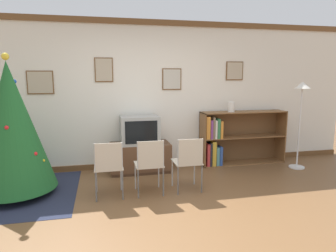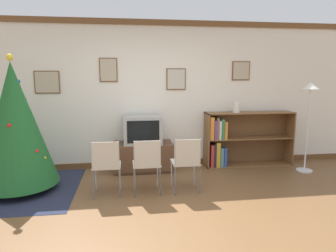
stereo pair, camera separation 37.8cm
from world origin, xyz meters
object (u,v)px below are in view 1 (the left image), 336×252
object	(u,v)px
television	(140,130)
folding_chair_right	(188,161)
christmas_tree	(11,127)
folding_chair_left	(109,166)
tv_console	(140,157)
bookshelf	(229,139)
vase	(231,107)
folding_chair_center	(150,163)
standing_lamp	(301,102)

from	to	relation	value
television	folding_chair_right	xyz separation A→B (m)	(0.58, -1.10, -0.29)
christmas_tree	folding_chair_left	xyz separation A→B (m)	(1.31, -0.42, -0.53)
tv_console	bookshelf	bearing A→B (deg)	3.22
television	vase	size ratio (longest dim) A/B	3.45
folding_chair_center	television	bearing A→B (deg)	90.00
folding_chair_left	television	bearing A→B (deg)	62.43
christmas_tree	folding_chair_left	world-z (taller)	christmas_tree
tv_console	folding_chair_right	size ratio (longest dim) A/B	1.30
folding_chair_right	vase	bearing A→B (deg)	44.80
folding_chair_left	christmas_tree	bearing A→B (deg)	162.41
christmas_tree	bookshelf	world-z (taller)	christmas_tree
folding_chair_left	vase	xyz separation A→B (m)	(2.34, 1.18, 0.65)
folding_chair_center	standing_lamp	size ratio (longest dim) A/B	0.51
folding_chair_right	vase	world-z (taller)	vase
tv_console	folding_chair_left	bearing A→B (deg)	-117.52
tv_console	folding_chair_left	distance (m)	1.27
folding_chair_right	bookshelf	xyz separation A→B (m)	(1.18, 1.21, 0.02)
folding_chair_center	standing_lamp	xyz separation A→B (m)	(2.90, 0.68, 0.76)
tv_console	christmas_tree	bearing A→B (deg)	-159.86
folding_chair_left	bookshelf	size ratio (longest dim) A/B	0.49
christmas_tree	standing_lamp	size ratio (longest dim) A/B	1.25
vase	standing_lamp	bearing A→B (deg)	-24.00
tv_console	folding_chair_center	xyz separation A→B (m)	(0.00, -1.11, 0.21)
vase	standing_lamp	world-z (taller)	standing_lamp
tv_console	folding_chair_center	world-z (taller)	folding_chair_center
folding_chair_center	vase	bearing A→B (deg)	33.77
folding_chair_center	folding_chair_right	distance (m)	0.58
folding_chair_right	bookshelf	distance (m)	1.69
folding_chair_right	bookshelf	bearing A→B (deg)	45.66
television	vase	distance (m)	1.80
bookshelf	vase	size ratio (longest dim) A/B	8.65
tv_console	folding_chair_left	xyz separation A→B (m)	(-0.58, -1.11, 0.21)
tv_console	television	distance (m)	0.50
folding_chair_left	bookshelf	world-z (taller)	bookshelf
tv_console	standing_lamp	size ratio (longest dim) A/B	0.66
christmas_tree	television	distance (m)	2.02
christmas_tree	vase	world-z (taller)	christmas_tree
folding_chair_right	standing_lamp	distance (m)	2.54
tv_console	folding_chair_left	size ratio (longest dim) A/B	1.30
folding_chair_center	folding_chair_right	xyz separation A→B (m)	(0.58, 0.00, 0.00)
folding_chair_left	vase	bearing A→B (deg)	26.75
christmas_tree	tv_console	xyz separation A→B (m)	(1.89, 0.69, -0.75)
vase	folding_chair_left	bearing A→B (deg)	-153.25
television	folding_chair_right	bearing A→B (deg)	-62.43
standing_lamp	folding_chair_right	bearing A→B (deg)	-163.77
folding_chair_center	folding_chair_right	world-z (taller)	same
christmas_tree	folding_chair_center	bearing A→B (deg)	-12.42
christmas_tree	folding_chair_right	size ratio (longest dim) A/B	2.45
christmas_tree	vase	xyz separation A→B (m)	(3.65, 0.77, 0.12)
christmas_tree	folding_chair_right	distance (m)	2.55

